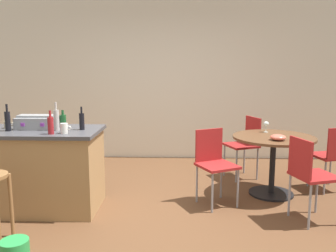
{
  "coord_description": "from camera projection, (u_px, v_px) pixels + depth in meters",
  "views": [
    {
      "loc": [
        0.32,
        -3.53,
        1.59
      ],
      "look_at": [
        0.17,
        0.61,
        0.9
      ],
      "focal_mm": 37.93,
      "sensor_mm": 36.0,
      "label": 1
    }
  ],
  "objects": [
    {
      "name": "bottle_4",
      "position": [
        51.0,
        125.0,
        3.63
      ],
      "size": [
        0.06,
        0.06,
        0.25
      ],
      "color": "maroon",
      "rests_on": "kitchen_island"
    },
    {
      "name": "wine_glass",
      "position": [
        266.0,
        124.0,
        4.62
      ],
      "size": [
        0.07,
        0.07,
        0.14
      ],
      "color": "silver",
      "rests_on": "dining_table"
    },
    {
      "name": "folding_chair_right",
      "position": [
        214.0,
        160.0,
        4.12
      ],
      "size": [
        0.54,
        0.54,
        0.87
      ],
      "color": "maroon",
      "rests_on": "ground_plane"
    },
    {
      "name": "bottle_0",
      "position": [
        63.0,
        120.0,
        4.06
      ],
      "size": [
        0.07,
        0.07,
        0.2
      ],
      "color": "#194C23",
      "rests_on": "kitchen_island"
    },
    {
      "name": "back_wall",
      "position": [
        162.0,
        81.0,
        6.14
      ],
      "size": [
        8.0,
        0.1,
        2.7
      ],
      "primitive_type": "cube",
      "color": "silver",
      "rests_on": "ground_plane"
    },
    {
      "name": "toolbox",
      "position": [
        37.0,
        122.0,
        3.96
      ],
      "size": [
        0.43,
        0.27,
        0.15
      ],
      "color": "gray",
      "rests_on": "kitchen_island"
    },
    {
      "name": "bottle_2",
      "position": [
        56.0,
        120.0,
        3.83
      ],
      "size": [
        0.06,
        0.06,
        0.31
      ],
      "color": "#B7B2AD",
      "rests_on": "kitchen_island"
    },
    {
      "name": "dining_table",
      "position": [
        273.0,
        150.0,
        4.39
      ],
      "size": [
        1.0,
        1.0,
        0.75
      ],
      "color": "black",
      "rests_on": "ground_plane"
    },
    {
      "name": "bottle_3",
      "position": [
        8.0,
        121.0,
        3.8
      ],
      "size": [
        0.06,
        0.06,
        0.29
      ],
      "color": "black",
      "rests_on": "kitchen_island"
    },
    {
      "name": "cup_0",
      "position": [
        8.0,
        125.0,
        3.99
      ],
      "size": [
        0.11,
        0.07,
        0.08
      ],
      "color": "tan",
      "rests_on": "kitchen_island"
    },
    {
      "name": "serving_bowl",
      "position": [
        278.0,
        137.0,
        4.12
      ],
      "size": [
        0.18,
        0.18,
        0.07
      ],
      "primitive_type": "ellipsoid",
      "color": "#DB6651",
      "rests_on": "dining_table"
    },
    {
      "name": "ground_plane",
      "position": [
        150.0,
        219.0,
        3.75
      ],
      "size": [
        8.8,
        8.8,
        0.0
      ],
      "primitive_type": "plane",
      "color": "brown"
    },
    {
      "name": "kitchen_island",
      "position": [
        42.0,
        169.0,
        3.97
      ],
      "size": [
        1.33,
        0.78,
        0.91
      ],
      "color": "#A37A4C",
      "rests_on": "ground_plane"
    },
    {
      "name": "cup_1",
      "position": [
        64.0,
        128.0,
        3.67
      ],
      "size": [
        0.11,
        0.08,
        0.11
      ],
      "color": "white",
      "rests_on": "kitchen_island"
    },
    {
      "name": "bottle_1",
      "position": [
        82.0,
        121.0,
        3.88
      ],
      "size": [
        0.06,
        0.06,
        0.25
      ],
      "color": "black",
      "rests_on": "kitchen_island"
    },
    {
      "name": "folding_chair_left",
      "position": [
        245.0,
        142.0,
        5.1
      ],
      "size": [
        0.52,
        0.52,
        0.88
      ],
      "color": "maroon",
      "rests_on": "ground_plane"
    },
    {
      "name": "folding_chair_far",
      "position": [
        333.0,
        153.0,
        4.52
      ],
      "size": [
        0.49,
        0.49,
        0.85
      ],
      "color": "maroon",
      "rests_on": "ground_plane"
    },
    {
      "name": "folding_chair_near",
      "position": [
        309.0,
        172.0,
        3.62
      ],
      "size": [
        0.5,
        0.5,
        0.88
      ],
      "color": "maroon",
      "rests_on": "ground_plane"
    }
  ]
}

